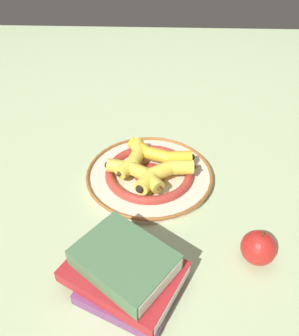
{
  "coord_description": "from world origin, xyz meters",
  "views": [
    {
      "loc": [
        -0.05,
        0.64,
        0.58
      ],
      "look_at": [
        -0.02,
        -0.03,
        0.03
      ],
      "focal_mm": 35.0,
      "sensor_mm": 36.0,
      "label": 1
    }
  ],
  "objects_px": {
    "banana_a": "(133,159)",
    "banana_c": "(165,173)",
    "banana_b": "(157,153)",
    "decorative_bowl": "(150,174)",
    "book_stack": "(127,271)",
    "apple": "(258,248)",
    "banana_d": "(137,174)"
  },
  "relations": [
    {
      "from": "banana_c",
      "to": "apple",
      "type": "height_order",
      "value": "apple"
    },
    {
      "from": "decorative_bowl",
      "to": "apple",
      "type": "distance_m",
      "value": 0.34
    },
    {
      "from": "banana_c",
      "to": "banana_d",
      "type": "xyz_separation_m",
      "value": [
        0.07,
        0.01,
        -0.0
      ]
    },
    {
      "from": "banana_d",
      "to": "apple",
      "type": "distance_m",
      "value": 0.33
    },
    {
      "from": "banana_b",
      "to": "banana_d",
      "type": "distance_m",
      "value": 0.1
    },
    {
      "from": "decorative_bowl",
      "to": "banana_d",
      "type": "distance_m",
      "value": 0.06
    },
    {
      "from": "banana_a",
      "to": "banana_c",
      "type": "bearing_deg",
      "value": -109.2
    },
    {
      "from": "decorative_bowl",
      "to": "book_stack",
      "type": "height_order",
      "value": "book_stack"
    },
    {
      "from": "banana_b",
      "to": "banana_c",
      "type": "xyz_separation_m",
      "value": [
        -0.02,
        0.08,
        0.0
      ]
    },
    {
      "from": "banana_d",
      "to": "decorative_bowl",
      "type": "bearing_deg",
      "value": -94.21
    },
    {
      "from": "banana_a",
      "to": "banana_b",
      "type": "relative_size",
      "value": 0.88
    },
    {
      "from": "banana_b",
      "to": "banana_d",
      "type": "relative_size",
      "value": 1.18
    },
    {
      "from": "decorative_bowl",
      "to": "apple",
      "type": "bearing_deg",
      "value": 133.29
    },
    {
      "from": "banana_b",
      "to": "book_stack",
      "type": "xyz_separation_m",
      "value": [
        0.05,
        0.37,
        -0.0
      ]
    },
    {
      "from": "decorative_bowl",
      "to": "book_stack",
      "type": "relative_size",
      "value": 1.34
    },
    {
      "from": "book_stack",
      "to": "decorative_bowl",
      "type": "bearing_deg",
      "value": 112.8
    },
    {
      "from": "banana_a",
      "to": "apple",
      "type": "relative_size",
      "value": 2.03
    },
    {
      "from": "banana_a",
      "to": "book_stack",
      "type": "height_order",
      "value": "book_stack"
    },
    {
      "from": "apple",
      "to": "banana_b",
      "type": "bearing_deg",
      "value": -54.15
    },
    {
      "from": "book_stack",
      "to": "banana_a",
      "type": "bearing_deg",
      "value": 120.58
    },
    {
      "from": "decorative_bowl",
      "to": "book_stack",
      "type": "distance_m",
      "value": 0.32
    },
    {
      "from": "banana_c",
      "to": "banana_d",
      "type": "distance_m",
      "value": 0.07
    },
    {
      "from": "banana_c",
      "to": "apple",
      "type": "xyz_separation_m",
      "value": [
        -0.19,
        0.21,
        -0.01
      ]
    },
    {
      "from": "banana_a",
      "to": "banana_b",
      "type": "height_order",
      "value": "same"
    },
    {
      "from": "banana_b",
      "to": "decorative_bowl",
      "type": "bearing_deg",
      "value": -92.14
    },
    {
      "from": "banana_c",
      "to": "banana_a",
      "type": "bearing_deg",
      "value": -67.42
    },
    {
      "from": "banana_b",
      "to": "banana_a",
      "type": "bearing_deg",
      "value": -136.46
    },
    {
      "from": "banana_b",
      "to": "banana_d",
      "type": "xyz_separation_m",
      "value": [
        0.05,
        0.09,
        0.0
      ]
    },
    {
      "from": "banana_b",
      "to": "banana_c",
      "type": "bearing_deg",
      "value": -56.26
    },
    {
      "from": "banana_d",
      "to": "book_stack",
      "type": "xyz_separation_m",
      "value": [
        -0.0,
        0.28,
        -0.0
      ]
    },
    {
      "from": "book_stack",
      "to": "apple",
      "type": "height_order",
      "value": "book_stack"
    },
    {
      "from": "decorative_bowl",
      "to": "banana_d",
      "type": "height_order",
      "value": "banana_d"
    }
  ]
}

